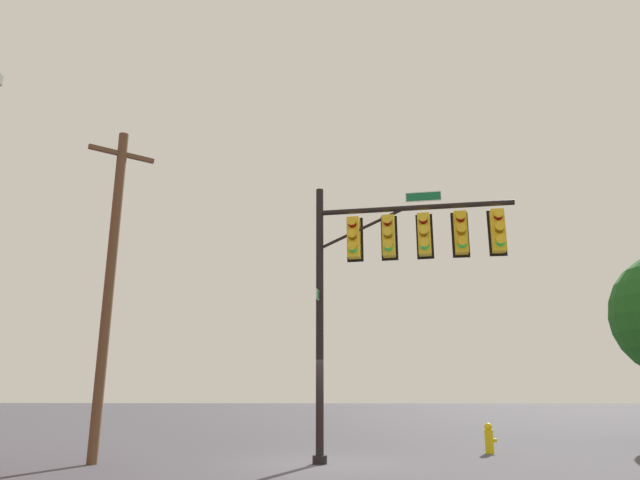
{
  "coord_description": "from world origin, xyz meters",
  "views": [
    {
      "loc": [
        0.59,
        -14.64,
        1.78
      ],
      "look_at": [
        0.0,
        0.13,
        5.71
      ],
      "focal_mm": 31.49,
      "sensor_mm": 36.0,
      "label": 1
    }
  ],
  "objects": [
    {
      "name": "ground_plane",
      "position": [
        0.0,
        0.0,
        0.0
      ],
      "size": [
        120.0,
        120.0,
        0.0
      ],
      "primitive_type": "plane",
      "color": "#434149"
    },
    {
      "name": "utility_pole",
      "position": [
        -5.54,
        -0.31,
        4.53
      ],
      "size": [
        1.49,
        1.2,
        8.75
      ],
      "color": "brown",
      "rests_on": "ground_plane"
    },
    {
      "name": "signal_pole_assembly",
      "position": [
        2.11,
        -0.33,
        5.23
      ],
      "size": [
        5.25,
        1.47,
        7.12
      ],
      "color": "black",
      "rests_on": "ground_plane"
    },
    {
      "name": "fire_hydrant",
      "position": [
        4.75,
        2.5,
        0.41
      ],
      "size": [
        0.33,
        0.24,
        0.83
      ],
      "color": "#DABD0F",
      "rests_on": "ground_plane"
    }
  ]
}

